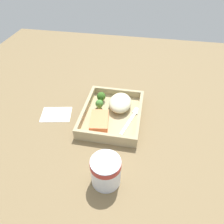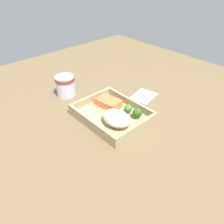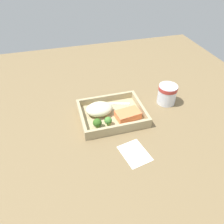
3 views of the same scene
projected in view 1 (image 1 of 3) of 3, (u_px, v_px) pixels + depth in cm
name	position (u px, v px, depth cm)	size (l,w,h in cm)	color
ground_plane	(112.00, 119.00, 84.05)	(160.00, 160.00, 2.00)	brown
takeout_tray	(112.00, 116.00, 83.01)	(27.04, 21.57, 1.20)	tan
tray_rim	(112.00, 112.00, 81.62)	(27.04, 21.57, 3.03)	tan
salmon_fillet	(99.00, 122.00, 77.75)	(9.97, 6.29, 2.95)	#F67C47
mashed_potatoes	(120.00, 103.00, 84.38)	(11.48, 8.68, 4.82)	beige
broccoli_floret_1	(99.00, 104.00, 84.35)	(3.10, 3.10, 3.77)	#81AA5D
broccoli_floret_2	(101.00, 97.00, 87.62)	(3.57, 3.57, 4.14)	#75995B
fork	(131.00, 119.00, 80.70)	(15.62, 6.04, 0.44)	white
paper_cup	(106.00, 170.00, 59.63)	(8.52, 8.52, 9.02)	white
receipt_slip	(56.00, 114.00, 84.57)	(8.64, 11.29, 0.24)	white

